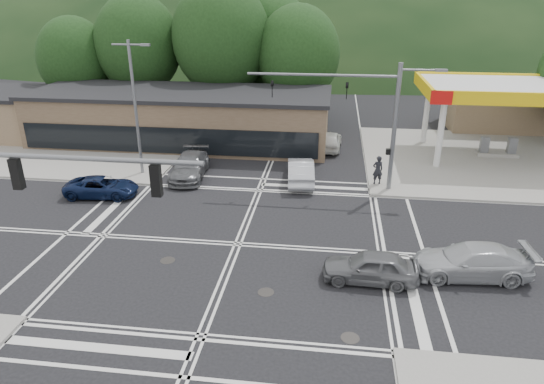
# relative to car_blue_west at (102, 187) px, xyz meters

# --- Properties ---
(ground) EXTENTS (120.00, 120.00, 0.00)m
(ground) POSITION_rel_car_blue_west_xyz_m (9.53, -5.00, -0.62)
(ground) COLOR black
(ground) RESTS_ON ground
(sidewalk_ne) EXTENTS (16.00, 16.00, 0.15)m
(sidewalk_ne) POSITION_rel_car_blue_west_xyz_m (24.53, 10.00, -0.54)
(sidewalk_ne) COLOR gray
(sidewalk_ne) RESTS_ON ground
(sidewalk_nw) EXTENTS (16.00, 16.00, 0.15)m
(sidewalk_nw) POSITION_rel_car_blue_west_xyz_m (-5.47, 10.00, -0.54)
(sidewalk_nw) COLOR gray
(sidewalk_nw) RESTS_ON ground
(gas_station_canopy) EXTENTS (12.32, 8.34, 5.75)m
(gas_station_canopy) POSITION_rel_car_blue_west_xyz_m (26.52, 10.99, 4.43)
(gas_station_canopy) COLOR silver
(gas_station_canopy) RESTS_ON ground
(convenience_store) EXTENTS (10.00, 6.00, 3.80)m
(convenience_store) POSITION_rel_car_blue_west_xyz_m (29.53, 20.00, 1.28)
(convenience_store) COLOR #846B4F
(convenience_store) RESTS_ON ground
(commercial_row) EXTENTS (24.00, 8.00, 4.00)m
(commercial_row) POSITION_rel_car_blue_west_xyz_m (1.53, 12.00, 1.38)
(commercial_row) COLOR brown
(commercial_row) RESTS_ON ground
(commercial_nw) EXTENTS (8.00, 7.00, 3.60)m
(commercial_nw) POSITION_rel_car_blue_west_xyz_m (-14.47, 12.00, 1.18)
(commercial_nw) COLOR #846B4F
(commercial_nw) RESTS_ON ground
(hill_north) EXTENTS (252.00, 126.00, 140.00)m
(hill_north) POSITION_rel_car_blue_west_xyz_m (9.53, 85.00, -0.62)
(hill_north) COLOR black
(hill_north) RESTS_ON ground
(tree_n_a) EXTENTS (8.00, 8.00, 11.75)m
(tree_n_a) POSITION_rel_car_blue_west_xyz_m (-4.47, 19.00, 6.52)
(tree_n_a) COLOR #382619
(tree_n_a) RESTS_ON ground
(tree_n_b) EXTENTS (9.00, 9.00, 12.98)m
(tree_n_b) POSITION_rel_car_blue_west_xyz_m (3.53, 19.00, 7.18)
(tree_n_b) COLOR #382619
(tree_n_b) RESTS_ON ground
(tree_n_c) EXTENTS (7.60, 7.60, 10.87)m
(tree_n_c) POSITION_rel_car_blue_west_xyz_m (10.53, 19.00, 5.87)
(tree_n_c) COLOR #382619
(tree_n_c) RESTS_ON ground
(tree_n_d) EXTENTS (6.80, 6.80, 9.76)m
(tree_n_d) POSITION_rel_car_blue_west_xyz_m (-10.47, 18.00, 5.22)
(tree_n_d) COLOR #382619
(tree_n_d) RESTS_ON ground
(tree_n_e) EXTENTS (8.40, 8.40, 11.98)m
(tree_n_e) POSITION_rel_car_blue_west_xyz_m (7.53, 23.00, 6.53)
(tree_n_e) COLOR #382619
(tree_n_e) RESTS_ON ground
(streetlight_nw) EXTENTS (2.50, 0.25, 9.00)m
(streetlight_nw) POSITION_rel_car_blue_west_xyz_m (1.09, 4.00, 4.43)
(streetlight_nw) COLOR slate
(streetlight_nw) RESTS_ON ground
(signal_mast_ne) EXTENTS (11.65, 0.30, 8.00)m
(signal_mast_ne) POSITION_rel_car_blue_west_xyz_m (16.48, 3.20, 4.46)
(signal_mast_ne) COLOR slate
(signal_mast_ne) RESTS_ON ground
(car_blue_west) EXTENTS (4.59, 2.42, 1.23)m
(car_blue_west) POSITION_rel_car_blue_west_xyz_m (0.00, 0.00, 0.00)
(car_blue_west) COLOR #0C1838
(car_blue_west) RESTS_ON ground
(car_grey_center) EXTENTS (4.21, 1.81, 1.42)m
(car_grey_center) POSITION_rel_car_blue_west_xyz_m (15.94, -7.53, 0.09)
(car_grey_center) COLOR slate
(car_grey_center) RESTS_ON ground
(car_silver_east) EXTENTS (5.30, 2.44, 1.50)m
(car_silver_east) POSITION_rel_car_blue_west_xyz_m (20.39, -6.55, 0.14)
(car_silver_east) COLOR #ADB0B5
(car_silver_east) RESTS_ON ground
(car_queue_a) EXTENTS (2.13, 4.93, 1.58)m
(car_queue_a) POSITION_rel_car_blue_west_xyz_m (12.03, 4.00, 0.17)
(car_queue_a) COLOR silver
(car_queue_a) RESTS_ON ground
(car_queue_b) EXTENTS (2.00, 4.41, 1.47)m
(car_queue_b) POSITION_rel_car_blue_west_xyz_m (13.85, 11.47, 0.12)
(car_queue_b) COLOR silver
(car_queue_b) RESTS_ON ground
(car_northbound) EXTENTS (2.59, 5.45, 1.54)m
(car_northbound) POSITION_rel_car_blue_west_xyz_m (4.45, 4.00, 0.15)
(car_northbound) COLOR #585A5D
(car_northbound) RESTS_ON ground
(pedestrian) EXTENTS (0.79, 0.63, 1.90)m
(pedestrian) POSITION_rel_car_blue_west_xyz_m (17.03, 3.93, 0.49)
(pedestrian) COLOR black
(pedestrian) RESTS_ON sidewalk_ne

